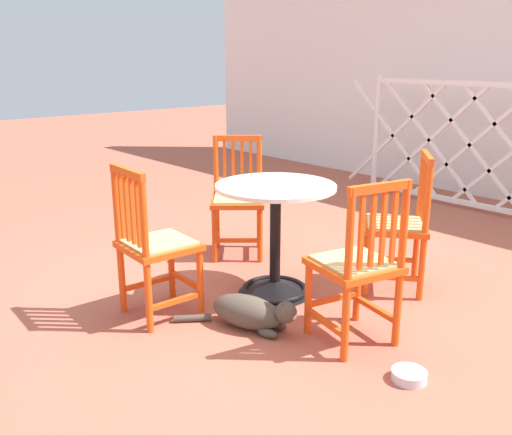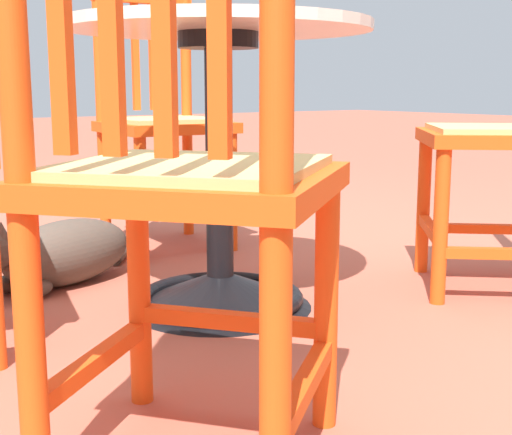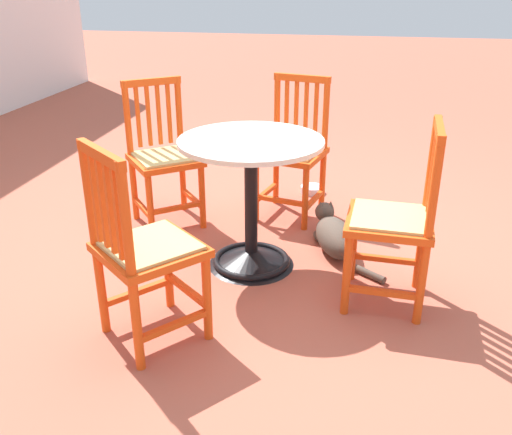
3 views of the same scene
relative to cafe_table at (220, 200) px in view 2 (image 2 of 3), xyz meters
The scene contains 6 objects.
ground_plane 0.31m from the cafe_table, 34.31° to the right, with size 24.00×24.00×0.00m, color #AD5642.
cafe_table is the anchor object (origin of this frame).
orange_chair_at_corner 0.83m from the cafe_table, 54.11° to the left, with size 0.56×0.56×0.91m.
orange_chair_by_planter 0.83m from the cafe_table, 157.42° to the left, with size 0.56×0.56×0.91m.
orange_chair_tucked_in 0.80m from the cafe_table, 107.42° to the right, with size 0.42×0.42×0.91m.
tabby_cat 0.55m from the cafe_table, 57.63° to the right, with size 0.65×0.46×0.23m.
Camera 2 is at (0.87, 1.61, 0.57)m, focal length 50.27 mm.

